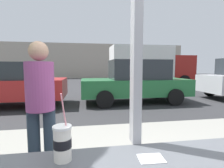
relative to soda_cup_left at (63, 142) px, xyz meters
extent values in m
plane|color=#2D2D30|center=(0.40, 8.07, -1.09)|extent=(60.00, 60.00, 0.00)
cube|color=gray|center=(0.40, 1.67, -1.04)|extent=(16.00, 2.80, 0.11)
cube|color=#35373A|center=(0.40, 0.09, -0.10)|extent=(2.09, 0.02, 0.02)
cube|color=#9E9EA3|center=(0.40, 0.15, 0.61)|extent=(0.05, 0.08, 1.40)
cube|color=#A89E8E|center=(0.40, 23.54, 1.28)|extent=(28.00, 1.20, 4.73)
cylinder|color=silver|center=(0.00, 0.00, -0.01)|extent=(0.08, 0.08, 0.16)
cylinder|color=black|center=(0.00, 0.00, 0.00)|extent=(0.09, 0.09, 0.04)
cylinder|color=black|center=(0.00, 0.00, 0.06)|extent=(0.07, 0.07, 0.01)
cylinder|color=white|center=(0.00, 0.00, 0.07)|extent=(0.09, 0.09, 0.01)
cylinder|color=pink|center=(0.01, -0.01, 0.14)|extent=(0.03, 0.04, 0.20)
cube|color=white|center=(0.42, -0.06, -0.09)|extent=(0.12, 0.10, 0.00)
cube|color=red|center=(-2.70, 6.05, -0.42)|extent=(4.16, 1.84, 0.70)
cube|color=#282D33|center=(-2.65, 6.05, 0.24)|extent=(2.16, 1.62, 0.62)
cylinder|color=black|center=(-1.41, 6.97, -0.77)|extent=(0.64, 0.18, 0.64)
cylinder|color=black|center=(-1.41, 5.12, -0.77)|extent=(0.64, 0.18, 0.64)
cube|color=#236B38|center=(2.19, 6.05, -0.44)|extent=(4.37, 1.76, 0.65)
cube|color=#282D33|center=(2.33, 6.05, 0.27)|extent=(2.27, 1.55, 0.78)
cylinder|color=black|center=(3.54, 6.92, -0.77)|extent=(0.64, 0.18, 0.64)
cylinder|color=black|center=(3.54, 5.17, -0.77)|extent=(0.64, 0.18, 0.64)
cylinder|color=black|center=(0.83, 6.92, -0.77)|extent=(0.64, 0.18, 0.64)
cylinder|color=black|center=(0.83, 5.17, -0.77)|extent=(0.64, 0.18, 0.64)
cylinder|color=black|center=(6.43, 6.90, -0.77)|extent=(0.64, 0.18, 0.64)
cube|color=silver|center=(4.35, 11.72, 0.65)|extent=(4.45, 2.20, 2.58)
cube|color=maroon|center=(7.38, 11.72, 0.31)|extent=(1.90, 2.10, 1.90)
cylinder|color=black|center=(7.38, 12.77, -0.64)|extent=(0.90, 0.24, 0.90)
cylinder|color=black|center=(7.38, 10.67, -0.64)|extent=(0.90, 0.24, 0.90)
cylinder|color=black|center=(3.62, 12.82, -0.64)|extent=(0.90, 0.24, 0.90)
cylinder|color=black|center=(3.62, 10.62, -0.64)|extent=(0.90, 0.24, 0.90)
cylinder|color=#2E3D4E|center=(-0.49, 1.26, -0.56)|extent=(0.14, 0.14, 0.84)
cylinder|color=#2E3D4E|center=(-0.31, 1.26, -0.56)|extent=(0.14, 0.14, 0.84)
cylinder|color=#A24A8C|center=(-0.40, 1.26, 0.14)|extent=(0.32, 0.32, 0.56)
sphere|color=tan|center=(-0.40, 1.26, 0.54)|extent=(0.22, 0.22, 0.22)
camera|label=1|loc=(0.10, -0.80, 0.35)|focal=27.44mm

